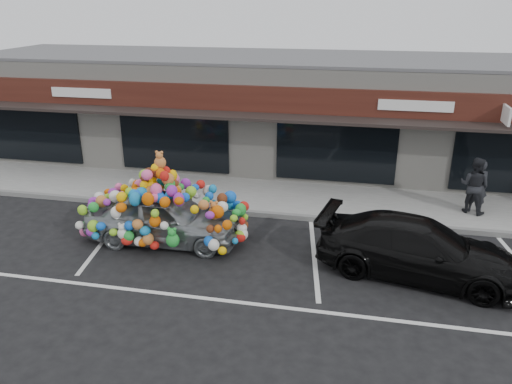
% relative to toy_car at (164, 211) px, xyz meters
% --- Properties ---
extents(ground, '(90.00, 90.00, 0.00)m').
position_rel_toy_car_xyz_m(ground, '(1.43, -0.28, -0.91)').
color(ground, black).
rests_on(ground, ground).
extents(shop_building, '(24.00, 7.20, 4.31)m').
position_rel_toy_car_xyz_m(shop_building, '(1.43, 8.16, 1.25)').
color(shop_building, beige).
rests_on(shop_building, ground).
extents(sidewalk, '(26.00, 3.00, 0.15)m').
position_rel_toy_car_xyz_m(sidewalk, '(1.43, 3.72, -0.84)').
color(sidewalk, gray).
rests_on(sidewalk, ground).
extents(kerb, '(26.00, 0.18, 0.16)m').
position_rel_toy_car_xyz_m(kerb, '(1.43, 2.22, -0.84)').
color(kerb, slate).
rests_on(kerb, ground).
extents(parking_stripe_left, '(0.73, 4.37, 0.01)m').
position_rel_toy_car_xyz_m(parking_stripe_left, '(-1.77, -0.08, -0.91)').
color(parking_stripe_left, silver).
rests_on(parking_stripe_left, ground).
extents(parking_stripe_mid, '(0.73, 4.37, 0.01)m').
position_rel_toy_car_xyz_m(parking_stripe_mid, '(4.23, -0.08, -0.91)').
color(parking_stripe_mid, silver).
rests_on(parking_stripe_mid, ground).
extents(lane_line, '(14.00, 0.12, 0.01)m').
position_rel_toy_car_xyz_m(lane_line, '(3.43, -2.58, -0.91)').
color(lane_line, silver).
rests_on(lane_line, ground).
extents(toy_car, '(3.13, 4.63, 2.68)m').
position_rel_toy_car_xyz_m(toy_car, '(0.00, 0.00, 0.00)').
color(toy_car, '#8F9499').
rests_on(toy_car, ground).
extents(black_sedan, '(2.92, 5.20, 1.42)m').
position_rel_toy_car_xyz_m(black_sedan, '(6.77, -0.47, -0.20)').
color(black_sedan, black).
rests_on(black_sedan, ground).
extents(pedestrian_a, '(0.64, 0.43, 1.70)m').
position_rel_toy_car_xyz_m(pedestrian_a, '(8.90, 3.63, 0.09)').
color(pedestrian_a, '#222328').
rests_on(pedestrian_a, sidewalk).
extents(pedestrian_b, '(1.08, 1.00, 1.79)m').
position_rel_toy_car_xyz_m(pedestrian_b, '(8.77, 3.55, 0.14)').
color(pedestrian_b, black).
rests_on(pedestrian_b, sidewalk).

